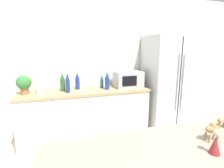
# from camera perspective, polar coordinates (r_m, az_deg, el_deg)

# --- Properties ---
(wall_back) EXTENTS (8.00, 0.06, 2.55)m
(wall_back) POSITION_cam_1_polar(r_m,az_deg,el_deg) (3.31, -3.72, 6.45)
(wall_back) COLOR silver
(wall_back) RESTS_ON ground_plane
(back_counter) EXTENTS (2.15, 0.63, 0.88)m
(back_counter) POSITION_cam_1_polar(r_m,az_deg,el_deg) (3.12, -8.61, -9.77)
(back_counter) COLOR silver
(back_counter) RESTS_ON ground_plane
(refrigerator) EXTENTS (0.85, 0.71, 1.80)m
(refrigerator) POSITION_cam_1_polar(r_m,az_deg,el_deg) (3.51, 17.72, 0.02)
(refrigerator) COLOR silver
(refrigerator) RESTS_ON ground_plane
(potted_plant) EXTENTS (0.22, 0.22, 0.29)m
(potted_plant) POSITION_cam_1_polar(r_m,az_deg,el_deg) (2.97, -26.84, 0.14)
(potted_plant) COLOR #9E6B47
(potted_plant) RESTS_ON back_counter
(paper_towel_roll) EXTENTS (0.12, 0.12, 0.23)m
(paper_towel_roll) POSITION_cam_1_polar(r_m,az_deg,el_deg) (2.90, -22.47, -0.71)
(paper_towel_roll) COLOR white
(paper_towel_roll) RESTS_ON back_counter
(microwave) EXTENTS (0.48, 0.37, 0.28)m
(microwave) POSITION_cam_1_polar(r_m,az_deg,el_deg) (3.18, 5.23, 1.61)
(microwave) COLOR #B2B5BA
(microwave) RESTS_ON back_counter
(back_bottle_0) EXTENTS (0.06, 0.06, 0.24)m
(back_bottle_0) POSITION_cam_1_polar(r_m,az_deg,el_deg) (3.07, -3.35, 0.82)
(back_bottle_0) COLOR navy
(back_bottle_0) RESTS_ON back_counter
(back_bottle_1) EXTENTS (0.08, 0.08, 0.31)m
(back_bottle_1) POSITION_cam_1_polar(r_m,az_deg,el_deg) (2.96, -1.60, 1.08)
(back_bottle_1) COLOR navy
(back_bottle_1) RESTS_ON back_counter
(back_bottle_2) EXTENTS (0.07, 0.07, 0.33)m
(back_bottle_2) POSITION_cam_1_polar(r_m,az_deg,el_deg) (2.84, -14.29, 0.37)
(back_bottle_2) COLOR navy
(back_bottle_2) RESTS_ON back_counter
(back_bottle_3) EXTENTS (0.08, 0.08, 0.31)m
(back_bottle_3) POSITION_cam_1_polar(r_m,az_deg,el_deg) (2.96, -15.84, 0.66)
(back_bottle_3) COLOR #2D6033
(back_bottle_3) RESTS_ON back_counter
(back_bottle_4) EXTENTS (0.08, 0.08, 0.30)m
(back_bottle_4) POSITION_cam_1_polar(r_m,az_deg,el_deg) (3.03, -11.22, 0.98)
(back_bottle_4) COLOR navy
(back_bottle_4) RESTS_ON back_counter
(camel_figurine) EXTENTS (0.13, 0.06, 0.16)m
(camel_figurine) POSITION_cam_1_polar(r_m,az_deg,el_deg) (1.45, 30.14, -12.37)
(camel_figurine) COLOR olive
(camel_figurine) RESTS_ON bar_counter
(wise_man_figurine_crimson) EXTENTS (0.07, 0.07, 0.16)m
(wise_man_figurine_crimson) POSITION_cam_1_polar(r_m,az_deg,el_deg) (1.30, 30.67, -16.35)
(wise_man_figurine_crimson) COLOR maroon
(wise_man_figurine_crimson) RESTS_ON bar_counter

